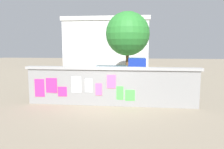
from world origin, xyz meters
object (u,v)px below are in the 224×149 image
Objects in this scene: auto_rickshaw_truck at (123,71)px; person_walking at (46,80)px; tree_roadside at (128,34)px; bicycle_near at (133,87)px; motorcycle at (79,88)px; bicycle_far at (70,81)px.

person_walking is (-3.65, -4.98, 0.09)m from auto_rickshaw_truck.
bicycle_near is at bearing -85.37° from tree_roadside.
bicycle_near is (0.78, -3.32, -0.54)m from auto_rickshaw_truck.
tree_roadside is at bearing 76.82° from motorcycle.
bicycle_far is 1.02× the size of person_walking.
tree_roadside is (0.09, 5.23, 2.95)m from auto_rickshaw_truck.
bicycle_near is 9.26m from tree_roadside.
motorcycle is 1.78m from person_walking.
bicycle_near and bicycle_far have the same top height.
bicycle_far is (-1.34, 2.76, -0.10)m from motorcycle.
motorcycle is 0.32× the size of tree_roadside.
bicycle_near is 4.64m from bicycle_far.
person_walking is at bearing -153.26° from motorcycle.
bicycle_near is at bearing 20.56° from person_walking.
bicycle_far is at bearing 87.06° from person_walking.
bicycle_far is 0.28× the size of tree_roadside.
tree_roadside is at bearing 69.94° from person_walking.
bicycle_far is (-3.46, -1.45, -0.54)m from auto_rickshaw_truck.
motorcycle is 1.15× the size of bicycle_far.
bicycle_near is 1.06× the size of person_walking.
tree_roadside is at bearing 94.63° from bicycle_near.
bicycle_far is at bearing 115.82° from motorcycle.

